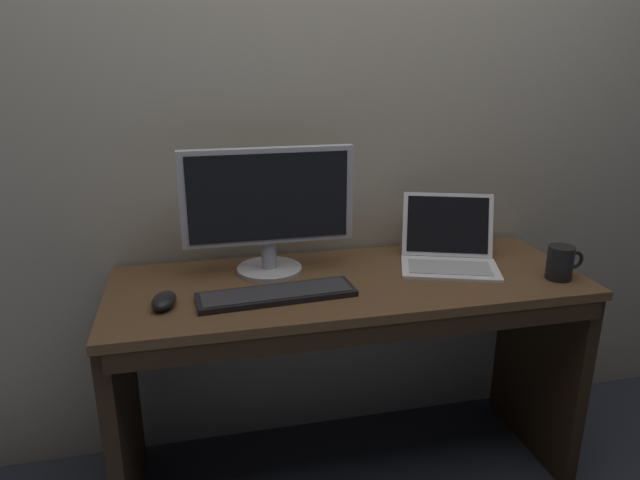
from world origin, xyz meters
name	(u,v)px	position (x,y,z in m)	size (l,w,h in m)	color
ground_plane	(346,470)	(0.00, 0.00, 0.00)	(14.00, 14.00, 0.00)	#2D333D
back_wall	(327,25)	(0.00, 0.32, 1.53)	(4.16, 0.04, 3.07)	#ADA38E
desk	(349,343)	(0.00, -0.01, 0.53)	(1.52, 0.56, 0.75)	brown
laptop_white	(448,248)	(0.37, 0.06, 0.81)	(0.39, 0.38, 0.22)	white
external_monitor	(268,205)	(-0.24, 0.11, 0.98)	(0.55, 0.22, 0.42)	#B7B7BC
wired_keyboard	(277,294)	(-0.25, -0.09, 0.76)	(0.48, 0.16, 0.02)	black
computer_mouse	(164,301)	(-0.58, -0.09, 0.77)	(0.07, 0.11, 0.04)	black
coffee_mug	(561,263)	(0.66, -0.15, 0.81)	(0.13, 0.08, 0.11)	black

